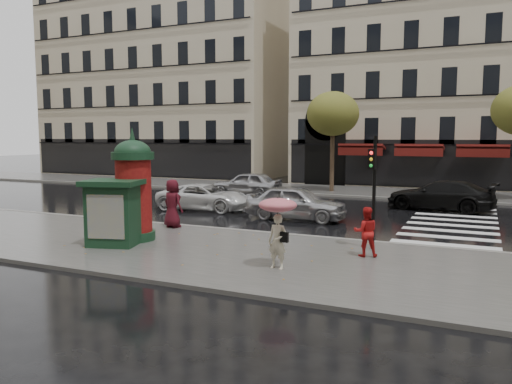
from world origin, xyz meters
The scene contains 19 objects.
ground centered at (0.00, 0.00, 0.00)m, with size 160.00×160.00×0.00m, color black.
near_sidewalk centered at (0.00, -0.50, 0.06)m, with size 90.00×7.00×0.12m, color #474744.
far_sidewalk centered at (0.00, 19.00, 0.06)m, with size 90.00×6.00×0.12m, color #474744.
near_kerb centered at (0.00, 3.00, 0.07)m, with size 90.00×0.25×0.14m, color slate.
far_kerb centered at (0.00, 16.00, 0.07)m, with size 90.00×0.25×0.14m, color slate.
zebra_crossing centered at (6.00, 9.60, 0.01)m, with size 3.60×11.75×0.01m, color silver.
bldg_far_corner centered at (6.00, 30.00, 11.31)m, with size 26.00×14.00×22.90m.
bldg_far_left centered at (-22.00, 30.00, 11.31)m, with size 24.00×14.00×22.90m.
tree_far_left centered at (-2.00, 18.00, 5.17)m, with size 3.40×3.40×6.64m.
woman_umbrella centered at (2.13, -1.68, 1.43)m, with size 1.04×1.04×1.99m.
woman_red centered at (4.00, 0.72, 0.87)m, with size 0.73×0.57×1.50m, color red.
man_burgundy centered at (-4.01, 2.40, 1.07)m, with size 0.93×0.61×1.91m, color #420D16.
morris_column centered at (-3.84, -0.19, 1.99)m, with size 1.45×1.45×3.91m.
traffic_light centered at (3.99, 1.73, 2.30)m, with size 0.25×0.35×3.60m.
newsstand centered at (-3.91, -1.15, 1.23)m, with size 2.15×1.96×2.16m.
car_silver centered at (-0.43, 6.83, 0.77)m, with size 1.81×4.51×1.54m, color #B5B5BA.
car_white centered at (-5.65, 7.66, 0.67)m, with size 2.21×4.80×1.33m, color silver.
car_black centered at (5.19, 12.60, 0.76)m, with size 2.12×5.22×1.51m, color black.
car_far_silver centered at (-6.43, 14.24, 0.76)m, with size 1.79×4.46×1.52m, color #A7A8AC.
Camera 1 is at (7.12, -13.97, 3.68)m, focal length 35.00 mm.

